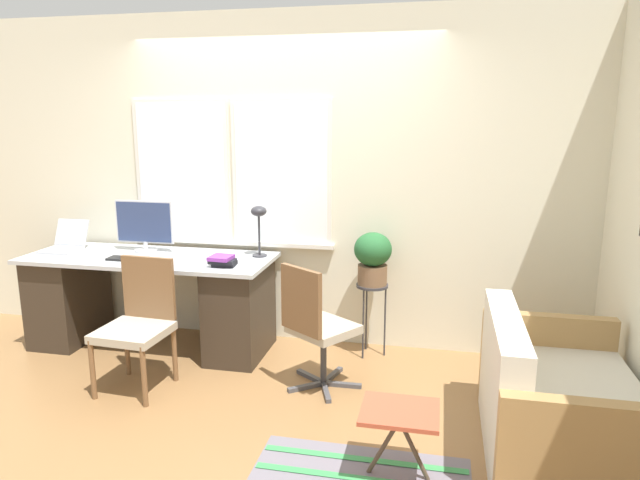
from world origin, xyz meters
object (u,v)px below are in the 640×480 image
book_stack (223,261)px  folding_stool (400,416)px  potted_plant (373,256)px  monitor (145,225)px  keyboard (131,259)px  couch_loveseat (555,409)px  laptop (65,244)px  plant_stand (372,293)px  mouse (161,260)px  desk_chair_wooden (138,321)px  desk_lamp (259,217)px  office_chair_swivel (316,325)px

book_stack → folding_stool: bearing=-39.6°
book_stack → potted_plant: potted_plant is taller
monitor → keyboard: 0.38m
couch_loveseat → folding_stool: size_ratio=3.12×
laptop → keyboard: size_ratio=0.91×
plant_stand → monitor: bearing=-178.5°
plant_stand → folding_stool: bearing=-77.7°
laptop → mouse: size_ratio=5.56×
monitor → desk_chair_wooden: bearing=-65.9°
monitor → desk_lamp: 0.99m
desk_lamp → office_chair_swivel: bearing=-46.7°
laptop → plant_stand: size_ratio=0.58×
book_stack → couch_loveseat: size_ratio=0.16×
laptop → monitor: size_ratio=0.67×
keyboard → couch_loveseat: bearing=-14.8°
laptop → desk_lamp: desk_lamp is taller
monitor → office_chair_swivel: monitor is taller
desk_lamp → office_chair_swivel: (0.61, -0.65, -0.62)m
desk_chair_wooden → plant_stand: 1.76m
mouse → folding_stool: 2.33m
keyboard → office_chair_swivel: bearing=-11.3°
keyboard → office_chair_swivel: office_chair_swivel is taller
book_stack → potted_plant: size_ratio=0.47×
laptop → desk_lamp: bearing=4.7°
keyboard → book_stack: book_stack is taller
office_chair_swivel → desk_lamp: bearing=-12.0°
couch_loveseat → laptop: bearing=75.1°
laptop → monitor: 0.72m
mouse → keyboard: bearing=-177.7°
monitor → book_stack: bearing=-22.0°
laptop → folding_stool: bearing=-25.5°
laptop → potted_plant: laptop is taller
keyboard → potted_plant: size_ratio=0.90×
desk_chair_wooden → office_chair_swivel: desk_chair_wooden is taller
office_chair_swivel → couch_loveseat: size_ratio=0.72×
desk_lamp → desk_chair_wooden: size_ratio=0.45×
keyboard → plant_stand: 1.92m
monitor → desk_lamp: monitor is taller
keyboard → office_chair_swivel: 1.62m
couch_loveseat → plant_stand: 1.67m
keyboard → folding_stool: keyboard is taller
book_stack → mouse: bearing=176.6°
monitor → laptop: bearing=-170.9°
monitor → office_chair_swivel: (1.60, -0.62, -0.52)m
desk_chair_wooden → laptop: bearing=149.4°
desk_chair_wooden → plant_stand: (1.53, 0.87, 0.04)m
laptop → mouse: 1.00m
desk_lamp → desk_chair_wooden: desk_lamp is taller
keyboard → desk_chair_wooden: bearing=-57.4°
keyboard → desk_lamp: desk_lamp is taller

